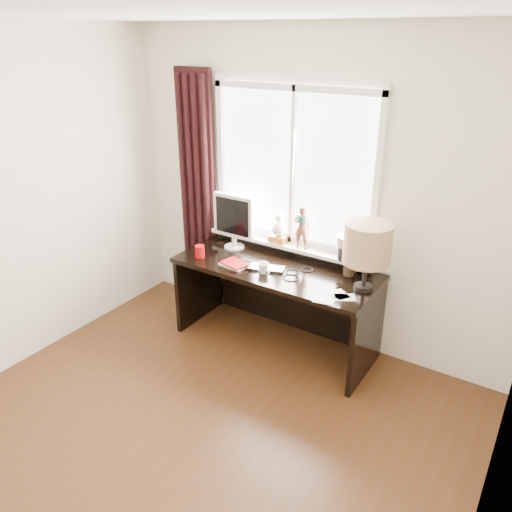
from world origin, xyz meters
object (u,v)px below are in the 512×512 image
Objects in this scene: desk at (281,288)px; mug at (263,267)px; monitor at (234,218)px; laptop at (267,268)px; table_lamp at (368,244)px; red_cup at (200,251)px.

mug is at bearing -96.28° from desk.
monitor is (-0.49, 0.29, 0.23)m from mug.
laptop is at bearing -100.52° from desk.
desk is 3.47× the size of monitor.
laptop is 0.56× the size of table_lamp.
mug reaches higher than desk.
red_cup is 0.76m from desk.
mug is at bearing -167.47° from table_lamp.
laptop is 0.60× the size of monitor.
laptop is at bearing 96.50° from mug.
laptop is 2.75× the size of red_cup.
monitor reaches higher than desk.
monitor is (0.13, 0.33, 0.22)m from red_cup.
monitor reaches higher than mug.
monitor is 0.94× the size of table_lamp.
mug is 0.05× the size of desk.
table_lamp is at bearing 8.65° from red_cup.
mug is at bearing -101.69° from laptop.
table_lamp reaches higher than red_cup.
table_lamp reaches higher than monitor.
mug is 0.62m from red_cup.
desk is at bearing 24.09° from red_cup.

